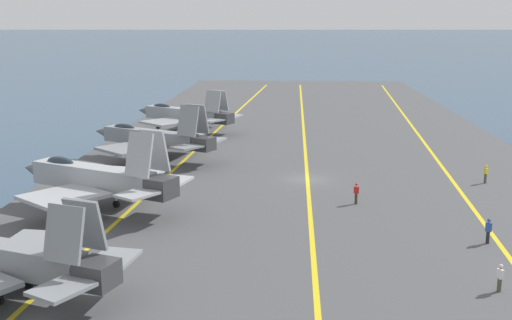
{
  "coord_description": "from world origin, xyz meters",
  "views": [
    {
      "loc": [
        -60.02,
        1.38,
        15.43
      ],
      "look_at": [
        -3.0,
        4.78,
        2.9
      ],
      "focal_mm": 45.0,
      "sensor_mm": 36.0,
      "label": 1
    }
  ],
  "objects_px": {
    "parked_jet_third": "(153,138)",
    "crew_red_vest": "(356,193)",
    "parked_jet_fourth": "(185,115)",
    "parked_jet_nearest": "(0,257)",
    "crew_yellow_vest": "(486,173)",
    "crew_blue_vest": "(488,230)",
    "crew_white_vest": "(500,277)",
    "parked_jet_second": "(96,178)"
  },
  "relations": [
    {
      "from": "parked_jet_nearest",
      "to": "parked_jet_third",
      "type": "distance_m",
      "value": 35.02
    },
    {
      "from": "crew_red_vest",
      "to": "parked_jet_second",
      "type": "bearing_deg",
      "value": 98.38
    },
    {
      "from": "parked_jet_third",
      "to": "crew_red_vest",
      "type": "xyz_separation_m",
      "value": [
        -15.7,
        -20.44,
        -1.52
      ]
    },
    {
      "from": "parked_jet_fourth",
      "to": "crew_red_vest",
      "type": "height_order",
      "value": "parked_jet_fourth"
    },
    {
      "from": "crew_red_vest",
      "to": "crew_blue_vest",
      "type": "bearing_deg",
      "value": -138.41
    },
    {
      "from": "parked_jet_second",
      "to": "crew_blue_vest",
      "type": "height_order",
      "value": "parked_jet_second"
    },
    {
      "from": "parked_jet_nearest",
      "to": "crew_blue_vest",
      "type": "xyz_separation_m",
      "value": [
        10.15,
        -29.47,
        -1.25
      ]
    },
    {
      "from": "crew_yellow_vest",
      "to": "crew_white_vest",
      "type": "relative_size",
      "value": 1.07
    },
    {
      "from": "crew_red_vest",
      "to": "crew_yellow_vest",
      "type": "bearing_deg",
      "value": -58.85
    },
    {
      "from": "parked_jet_fourth",
      "to": "parked_jet_second",
      "type": "bearing_deg",
      "value": 178.73
    },
    {
      "from": "crew_yellow_vest",
      "to": "parked_jet_fourth",
      "type": "bearing_deg",
      "value": 51.37
    },
    {
      "from": "crew_blue_vest",
      "to": "crew_white_vest",
      "type": "xyz_separation_m",
      "value": [
        -8.09,
        1.69,
        -0.08
      ]
    },
    {
      "from": "crew_blue_vest",
      "to": "crew_red_vest",
      "type": "height_order",
      "value": "crew_red_vest"
    },
    {
      "from": "parked_jet_third",
      "to": "crew_white_vest",
      "type": "xyz_separation_m",
      "value": [
        -32.95,
        -26.88,
        -1.6
      ]
    },
    {
      "from": "parked_jet_second",
      "to": "crew_white_vest",
      "type": "xyz_separation_m",
      "value": [
        -14.17,
        -27.38,
        -1.79
      ]
    },
    {
      "from": "parked_jet_third",
      "to": "crew_yellow_vest",
      "type": "xyz_separation_m",
      "value": [
        -7.99,
        -33.19,
        -1.54
      ]
    },
    {
      "from": "parked_jet_nearest",
      "to": "parked_jet_fourth",
      "type": "bearing_deg",
      "value": -1.32
    },
    {
      "from": "crew_red_vest",
      "to": "crew_white_vest",
      "type": "xyz_separation_m",
      "value": [
        -17.25,
        -6.44,
        -0.08
      ]
    },
    {
      "from": "parked_jet_fourth",
      "to": "crew_blue_vest",
      "type": "xyz_separation_m",
      "value": [
        -43.14,
        -28.24,
        -1.39
      ]
    },
    {
      "from": "parked_jet_third",
      "to": "crew_white_vest",
      "type": "relative_size",
      "value": 9.73
    },
    {
      "from": "parked_jet_second",
      "to": "crew_white_vest",
      "type": "distance_m",
      "value": 30.88
    },
    {
      "from": "parked_jet_third",
      "to": "crew_blue_vest",
      "type": "bearing_deg",
      "value": -131.03
    },
    {
      "from": "crew_red_vest",
      "to": "crew_white_vest",
      "type": "relative_size",
      "value": 1.09
    },
    {
      "from": "parked_jet_nearest",
      "to": "crew_yellow_vest",
      "type": "height_order",
      "value": "parked_jet_nearest"
    },
    {
      "from": "parked_jet_third",
      "to": "parked_jet_fourth",
      "type": "distance_m",
      "value": 18.28
    },
    {
      "from": "parked_jet_nearest",
      "to": "crew_white_vest",
      "type": "relative_size",
      "value": 9.53
    },
    {
      "from": "parked_jet_second",
      "to": "parked_jet_fourth",
      "type": "distance_m",
      "value": 37.08
    },
    {
      "from": "crew_red_vest",
      "to": "crew_white_vest",
      "type": "bearing_deg",
      "value": -159.52
    },
    {
      "from": "parked_jet_third",
      "to": "crew_red_vest",
      "type": "distance_m",
      "value": 25.82
    },
    {
      "from": "parked_jet_nearest",
      "to": "parked_jet_fourth",
      "type": "height_order",
      "value": "parked_jet_fourth"
    },
    {
      "from": "parked_jet_fourth",
      "to": "crew_blue_vest",
      "type": "distance_m",
      "value": 51.58
    },
    {
      "from": "parked_jet_third",
      "to": "crew_red_vest",
      "type": "relative_size",
      "value": 8.92
    },
    {
      "from": "crew_blue_vest",
      "to": "parked_jet_nearest",
      "type": "bearing_deg",
      "value": 108.99
    },
    {
      "from": "crew_red_vest",
      "to": "parked_jet_third",
      "type": "bearing_deg",
      "value": 52.46
    },
    {
      "from": "parked_jet_fourth",
      "to": "crew_blue_vest",
      "type": "bearing_deg",
      "value": -146.79
    },
    {
      "from": "crew_blue_vest",
      "to": "crew_white_vest",
      "type": "relative_size",
      "value": 1.09
    },
    {
      "from": "crew_blue_vest",
      "to": "crew_red_vest",
      "type": "bearing_deg",
      "value": 41.59
    },
    {
      "from": "parked_jet_third",
      "to": "crew_red_vest",
      "type": "bearing_deg",
      "value": -127.54
    },
    {
      "from": "parked_jet_fourth",
      "to": "crew_red_vest",
      "type": "bearing_deg",
      "value": -149.38
    },
    {
      "from": "parked_jet_fourth",
      "to": "crew_yellow_vest",
      "type": "relative_size",
      "value": 8.94
    },
    {
      "from": "crew_white_vest",
      "to": "parked_jet_third",
      "type": "bearing_deg",
      "value": 39.2
    },
    {
      "from": "parked_jet_second",
      "to": "parked_jet_nearest",
      "type": "bearing_deg",
      "value": 178.55
    }
  ]
}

